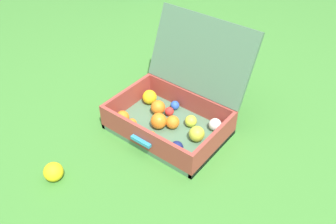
% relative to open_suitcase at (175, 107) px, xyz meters
% --- Properties ---
extents(ground_plane, '(16.00, 16.00, 0.00)m').
position_rel_open_suitcase_xyz_m(ground_plane, '(0.07, -0.12, -0.11)').
color(ground_plane, '#3D7A2D').
extents(open_suitcase, '(0.55, 0.55, 0.50)m').
position_rel_open_suitcase_xyz_m(open_suitcase, '(0.00, 0.00, 0.00)').
color(open_suitcase, '#4C7051').
rests_on(open_suitcase, ground).
extents(stray_ball_on_grass, '(0.09, 0.09, 0.09)m').
position_rel_open_suitcase_xyz_m(stray_ball_on_grass, '(-0.19, -0.61, -0.07)').
color(stray_ball_on_grass, yellow).
rests_on(stray_ball_on_grass, ground).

